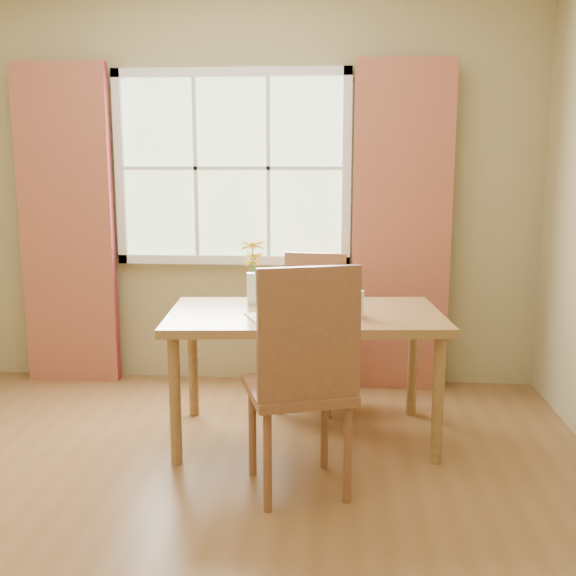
% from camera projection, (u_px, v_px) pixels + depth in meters
% --- Properties ---
extents(room, '(4.24, 3.84, 2.74)m').
position_uv_depth(room, '(163.00, 207.00, 2.79)').
color(room, brown).
rests_on(room, ground).
extents(window, '(1.62, 0.06, 1.32)m').
position_uv_depth(window, '(232.00, 168.00, 4.60)').
color(window, '#ABC192').
rests_on(window, room).
extents(curtain_left, '(0.65, 0.08, 2.20)m').
position_uv_depth(curtain_left, '(67.00, 227.00, 4.66)').
color(curtain_left, maroon).
rests_on(curtain_left, room).
extents(curtain_right, '(0.65, 0.08, 2.20)m').
position_uv_depth(curtain_right, '(401.00, 229.00, 4.50)').
color(curtain_right, maroon).
rests_on(curtain_right, room).
extents(dining_table, '(1.55, 0.96, 0.73)m').
position_uv_depth(dining_table, '(305.00, 325.00, 3.71)').
color(dining_table, olive).
rests_on(dining_table, room).
extents(chair_near, '(0.57, 0.57, 1.10)m').
position_uv_depth(chair_near, '(303.00, 373.00, 3.02)').
color(chair_near, brown).
rests_on(chair_near, room).
extents(chair_far, '(0.46, 0.46, 0.97)m').
position_uv_depth(chair_far, '(311.00, 323.00, 4.30)').
color(chair_far, brown).
rests_on(chair_far, room).
extents(placemat, '(0.55, 0.49, 0.01)m').
position_uv_depth(placemat, '(293.00, 317.00, 3.56)').
color(placemat, silver).
rests_on(placemat, dining_table).
extents(plate, '(0.34, 0.34, 0.01)m').
position_uv_depth(plate, '(295.00, 315.00, 3.56)').
color(plate, gold).
rests_on(plate, placemat).
extents(croissant_sandwich, '(0.20, 0.16, 0.13)m').
position_uv_depth(croissant_sandwich, '(298.00, 302.00, 3.55)').
color(croissant_sandwich, gold).
rests_on(croissant_sandwich, plate).
extents(water_glass, '(0.09, 0.09, 0.14)m').
position_uv_depth(water_glass, '(356.00, 304.00, 3.59)').
color(water_glass, silver).
rests_on(water_glass, dining_table).
extents(flower_vase, '(0.15, 0.15, 0.37)m').
position_uv_depth(flower_vase, '(253.00, 265.00, 3.88)').
color(flower_vase, silver).
rests_on(flower_vase, dining_table).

